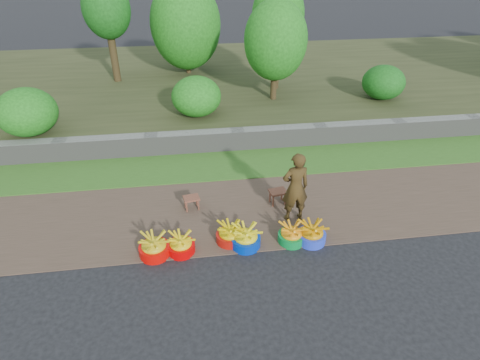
{
  "coord_description": "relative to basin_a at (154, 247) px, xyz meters",
  "views": [
    {
      "loc": [
        -1.24,
        -5.37,
        4.88
      ],
      "look_at": [
        -0.32,
        1.3,
        0.75
      ],
      "focal_mm": 30.0,
      "sensor_mm": 36.0,
      "label": 1
    }
  ],
  "objects": [
    {
      "name": "basin_d",
      "position": [
        1.64,
        0.02,
        0.0
      ],
      "size": [
        0.55,
        0.55,
        0.41
      ],
      "color": "#0129A6",
      "rests_on": "ground"
    },
    {
      "name": "basin_c",
      "position": [
        1.37,
        0.18,
        -0.01
      ],
      "size": [
        0.52,
        0.52,
        0.39
      ],
      "color": "#A61009",
      "rests_on": "ground"
    },
    {
      "name": "basin_e",
      "position": [
        2.49,
        0.02,
        -0.02
      ],
      "size": [
        0.49,
        0.49,
        0.37
      ],
      "color": "#067930",
      "rests_on": "ground"
    },
    {
      "name": "basin_b",
      "position": [
        0.47,
        0.02,
        -0.02
      ],
      "size": [
        0.5,
        0.5,
        0.37
      ],
      "color": "#C70002",
      "rests_on": "ground"
    },
    {
      "name": "vegetation",
      "position": [
        9.37,
        6.32,
        2.36
      ],
      "size": [
        30.47,
        7.96,
        4.23
      ],
      "color": "#332815",
      "rests_on": "earth_bank"
    },
    {
      "name": "stool_right",
      "position": [
        2.5,
        1.25,
        0.09
      ],
      "size": [
        0.39,
        0.32,
        0.31
      ],
      "rotation": [
        0.0,
        0.0,
        0.16
      ],
      "color": "brown",
      "rests_on": "dirt_shoulder"
    },
    {
      "name": "vendor_woman",
      "position": [
        2.7,
        0.69,
        0.57
      ],
      "size": [
        0.56,
        0.39,
        1.47
      ],
      "primitive_type": "imported",
      "rotation": [
        0.0,
        0.0,
        3.22
      ],
      "color": "black",
      "rests_on": "dirt_shoulder"
    },
    {
      "name": "grass_verge",
      "position": [
        2.0,
        3.06,
        -0.16
      ],
      "size": [
        80.0,
        1.5,
        0.04
      ],
      "primitive_type": "cube",
      "color": "#34651F",
      "rests_on": "ground"
    },
    {
      "name": "earth_bank",
      "position": [
        2.0,
        8.81,
        0.07
      ],
      "size": [
        80.0,
        10.0,
        0.5
      ],
      "primitive_type": "cube",
      "color": "#353B1E",
      "rests_on": "ground"
    },
    {
      "name": "ground_plane",
      "position": [
        2.0,
        -0.19,
        -0.18
      ],
      "size": [
        120.0,
        120.0,
        0.0
      ],
      "primitive_type": "plane",
      "color": "black",
      "rests_on": "ground"
    },
    {
      "name": "dirt_shoulder",
      "position": [
        2.0,
        1.06,
        -0.17
      ],
      "size": [
        80.0,
        2.5,
        0.02
      ],
      "primitive_type": "cube",
      "color": "#4A382C",
      "rests_on": "ground"
    },
    {
      "name": "basin_f",
      "position": [
        2.86,
        -0.02,
        -0.0
      ],
      "size": [
        0.53,
        0.53,
        0.4
      ],
      "color": "blue",
      "rests_on": "ground"
    },
    {
      "name": "retaining_wall",
      "position": [
        2.0,
        3.91,
        0.09
      ],
      "size": [
        80.0,
        0.35,
        0.55
      ],
      "primitive_type": "cube",
      "color": "slate",
      "rests_on": "ground"
    },
    {
      "name": "basin_a",
      "position": [
        0.0,
        0.0,
        0.0
      ],
      "size": [
        0.55,
        0.55,
        0.41
      ],
      "color": "#CE0603",
      "rests_on": "ground"
    },
    {
      "name": "stool_left",
      "position": [
        0.71,
        1.3,
        0.06
      ],
      "size": [
        0.36,
        0.3,
        0.28
      ],
      "rotation": [
        0.0,
        0.0,
        0.17
      ],
      "color": "brown",
      "rests_on": "dirt_shoulder"
    }
  ]
}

